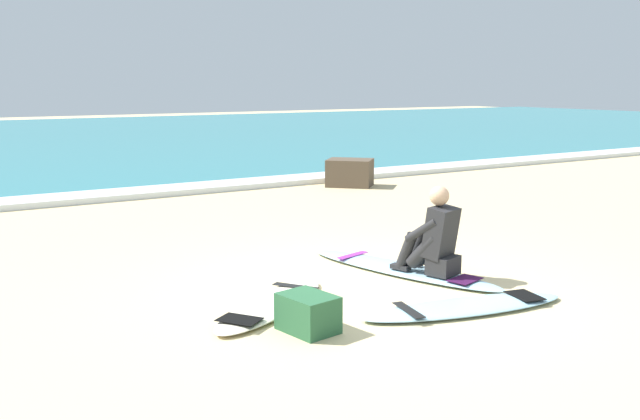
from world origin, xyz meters
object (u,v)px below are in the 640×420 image
surfboard_spare_near (271,304)px  shoreline_rock (350,173)px  surfboard_main (401,269)px  surfer_seated (434,240)px  beach_bag (308,313)px  surfboard_spare_far (465,307)px

surfboard_spare_near → shoreline_rock: bearing=50.5°
surfboard_main → shoreline_rock: 6.59m
surfboard_spare_near → surfer_seated: bearing=-1.5°
beach_bag → surfboard_spare_far: bearing=-10.9°
surfboard_main → beach_bag: 2.15m
surfboard_main → surfboard_spare_near: 1.87m
surfboard_main → beach_bag: (-1.86, -1.08, 0.12)m
surfboard_spare_near → beach_bag: bearing=-92.1°
surfboard_spare_far → beach_bag: beach_bag is taller
surfboard_main → beach_bag: beach_bag is taller
shoreline_rock → beach_bag: bearing=-126.6°
surfboard_spare_near → shoreline_rock: 7.92m
surfer_seated → surfboard_spare_near: surfer_seated is taller
surfer_seated → surfboard_spare_far: size_ratio=0.44×
surfboard_main → surfboard_spare_far: bearing=-103.8°
surfboard_main → surfboard_spare_far: size_ratio=1.21×
beach_bag → surfboard_main: bearing=30.0°
surfboard_main → beach_bag: size_ratio=5.41×
surfboard_main → surfer_seated: 0.58m
surfboard_main → surfboard_spare_near: size_ratio=1.44×
surfboard_spare_near → surfboard_spare_far: same height
surfboard_spare_far → beach_bag: 1.56m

